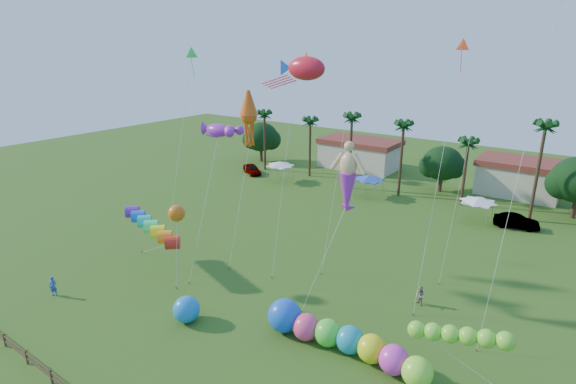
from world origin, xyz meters
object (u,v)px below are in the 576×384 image
Objects in this scene: spectator_b at (420,296)px; blue_ball at (186,309)px; car_b at (516,221)px; spectator_a at (53,286)px; car_a at (252,169)px; caterpillar_inflatable at (339,337)px.

blue_ball is (-13.15, -12.04, 0.20)m from spectator_b.
blue_ball is (-16.36, -33.53, 0.22)m from car_b.
spectator_a is 12.09m from blue_ball.
car_b is at bearing 18.50° from spectator_a.
blue_ball is at bearing -117.07° from car_a.
spectator_b reaches higher than car_b.
blue_ball is at bearing -163.40° from caterpillar_inflatable.
caterpillar_inflatable reaches higher than spectator_a.
spectator_a reaches higher than spectator_b.
spectator_b is 0.13× the size of caterpillar_inflatable.
car_a is at bearing -178.58° from spectator_b.
car_b is at bearing 77.73° from caterpillar_inflatable.
blue_ball reaches higher than car_a.
spectator_a is 29.29m from spectator_b.
car_b is 21.72m from spectator_b.
blue_ball is (-10.71, -3.52, -0.02)m from caterpillar_inflatable.
spectator_b is at bearing -91.76° from car_a.
car_a is 38.85m from spectator_a.
car_b is 30.53m from caterpillar_inflatable.
spectator_b is (-3.21, -21.49, 0.02)m from car_b.
car_a is at bearing 77.55° from car_b.
caterpillar_inflatable is at bearing -102.85° from car_a.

